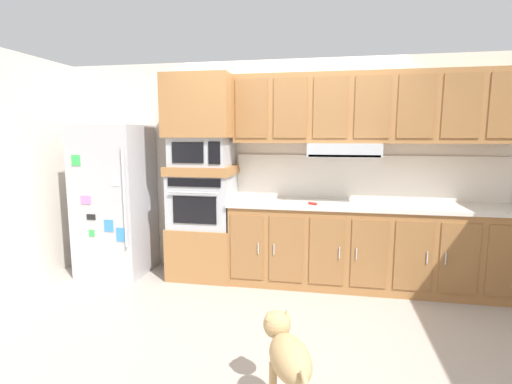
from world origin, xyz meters
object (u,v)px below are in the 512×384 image
(refrigerator, at_px, (115,200))
(built_in_oven, at_px, (203,200))
(screwdriver, at_px, (313,203))
(microwave, at_px, (202,152))
(dog, at_px, (287,355))

(refrigerator, height_order, built_in_oven, refrigerator)
(screwdriver, bearing_deg, built_in_oven, 172.53)
(built_in_oven, xyz_separation_m, microwave, (0.00, -0.00, 0.56))
(microwave, xyz_separation_m, screwdriver, (1.27, -0.17, -0.53))
(refrigerator, relative_size, screwdriver, 10.51)
(built_in_oven, bearing_deg, microwave, -0.77)
(screwdriver, height_order, dog, screwdriver)
(built_in_oven, bearing_deg, screwdriver, -7.47)
(refrigerator, relative_size, built_in_oven, 2.51)
(microwave, height_order, screwdriver, microwave)
(refrigerator, height_order, microwave, refrigerator)
(microwave, distance_m, screwdriver, 1.38)
(dog, bearing_deg, built_in_oven, 6.51)
(microwave, bearing_deg, refrigerator, -176.39)
(built_in_oven, height_order, screwdriver, built_in_oven)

